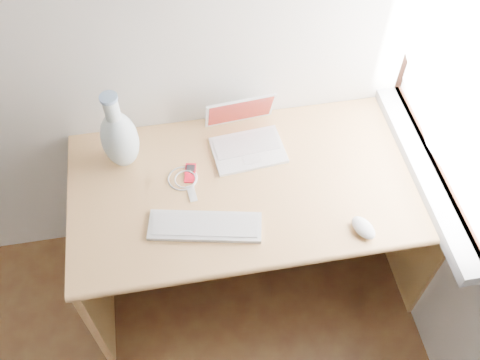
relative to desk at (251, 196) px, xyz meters
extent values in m
cube|color=gray|center=(0.66, -0.17, 0.24)|extent=(0.10, 0.96, 0.06)
cube|color=white|center=(0.64, -0.17, 0.80)|extent=(0.02, 0.84, 0.92)
cube|color=tan|center=(0.00, -0.09, 0.21)|extent=(1.47, 0.73, 0.03)
cube|color=tan|center=(-0.72, -0.09, -0.18)|extent=(0.03, 0.69, 0.75)
cube|color=tan|center=(0.72, -0.09, -0.18)|extent=(0.03, 0.69, 0.75)
cube|color=tan|center=(0.00, 0.26, -0.06)|extent=(1.41, 0.03, 0.51)
cube|color=white|center=(0.00, 0.07, 0.23)|extent=(0.30, 0.23, 0.01)
cube|color=white|center=(0.00, 0.07, 0.24)|extent=(0.27, 0.13, 0.00)
cube|color=white|center=(0.00, 0.17, 0.33)|extent=(0.29, 0.10, 0.18)
cube|color=maroon|center=(0.00, 0.17, 0.33)|extent=(0.27, 0.08, 0.16)
cube|color=white|center=(-0.23, -0.27, 0.23)|extent=(0.43, 0.21, 0.02)
cube|color=white|center=(-0.23, -0.27, 0.24)|extent=(0.40, 0.17, 0.00)
ellipsoid|color=white|center=(0.34, -0.38, 0.24)|extent=(0.10, 0.13, 0.04)
cube|color=red|center=(-0.25, -0.01, 0.23)|extent=(0.06, 0.10, 0.01)
cube|color=black|center=(-0.25, -0.01, 0.23)|extent=(0.04, 0.04, 0.00)
torus|color=white|center=(-0.28, -0.03, 0.23)|extent=(0.12, 0.12, 0.01)
cube|color=white|center=(-0.26, -0.11, 0.23)|extent=(0.04, 0.08, 0.01)
ellipsoid|color=silver|center=(-0.50, 0.10, 0.36)|extent=(0.14, 0.14, 0.27)
cylinder|color=silver|center=(-0.50, 0.10, 0.53)|extent=(0.06, 0.06, 0.11)
cylinder|color=#80A3CD|center=(-0.50, 0.10, 0.59)|extent=(0.07, 0.07, 0.01)
camera|label=1|loc=(-0.28, -1.31, 1.92)|focal=40.00mm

